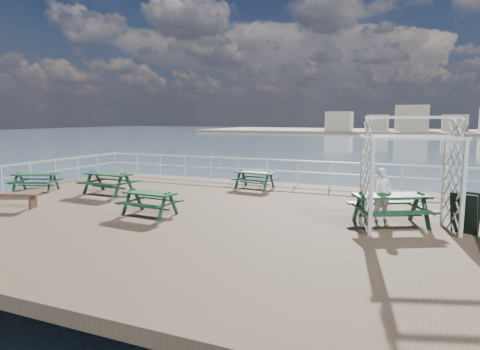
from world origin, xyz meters
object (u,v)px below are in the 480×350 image
object	(u,v)px
person	(382,195)
picnic_table_a	(36,178)
flat_bench_near	(13,197)
trellis_arbor	(410,180)
picnic_table_d	(108,179)
picnic_table_c	(391,203)
picnic_table_e	(150,198)
picnic_table_b	(255,176)

from	to	relation	value
person	picnic_table_a	bearing A→B (deg)	144.10
flat_bench_near	trellis_arbor	bearing A→B (deg)	-8.82
trellis_arbor	person	bearing A→B (deg)	114.39
flat_bench_near	trellis_arbor	world-z (taller)	trellis_arbor
flat_bench_near	trellis_arbor	distance (m)	12.42
trellis_arbor	person	distance (m)	1.25
picnic_table_d	trellis_arbor	size ratio (longest dim) A/B	0.65
picnic_table_c	flat_bench_near	size ratio (longest dim) A/B	1.41
flat_bench_near	trellis_arbor	xyz separation A→B (m)	(12.18, 2.27, 0.97)
picnic_table_a	flat_bench_near	distance (m)	3.37
picnic_table_a	trellis_arbor	xyz separation A→B (m)	(14.22, -0.41, 0.82)
picnic_table_c	trellis_arbor	distance (m)	0.94
trellis_arbor	picnic_table_c	bearing A→B (deg)	122.03
trellis_arbor	picnic_table_e	bearing A→B (deg)	170.91
picnic_table_c	picnic_table_d	size ratio (longest dim) A/B	1.29
picnic_table_e	flat_bench_near	distance (m)	4.86
picnic_table_a	picnic_table_b	bearing A→B (deg)	6.81
picnic_table_a	picnic_table_c	size ratio (longest dim) A/B	0.82
picnic_table_b	picnic_table_d	size ratio (longest dim) A/B	0.90
picnic_table_b	picnic_table_c	distance (m)	7.24
person	picnic_table_b	bearing A→B (deg)	107.27
flat_bench_near	picnic_table_d	bearing A→B (deg)	53.54
picnic_table_e	trellis_arbor	world-z (taller)	trellis_arbor
picnic_table_d	flat_bench_near	distance (m)	3.60
picnic_table_b	person	xyz separation A→B (m)	(5.53, -3.89, 0.27)
flat_bench_near	person	world-z (taller)	person
person	flat_bench_near	bearing A→B (deg)	157.47
picnic_table_b	person	bearing A→B (deg)	-28.24
picnic_table_e	person	xyz separation A→B (m)	(6.66, 2.07, 0.26)
picnic_table_c	picnic_table_e	xyz separation A→B (m)	(-6.95, -1.65, -0.11)
picnic_table_d	person	bearing A→B (deg)	0.94
picnic_table_d	picnic_table_a	bearing A→B (deg)	-163.39
picnic_table_b	trellis_arbor	distance (m)	7.89
picnic_table_a	flat_bench_near	size ratio (longest dim) A/B	1.16
picnic_table_b	picnic_table_c	xyz separation A→B (m)	(5.82, -4.31, 0.12)
picnic_table_c	person	distance (m)	0.53
picnic_table_d	flat_bench_near	xyz separation A→B (m)	(-1.05, -3.43, -0.21)
picnic_table_e	trellis_arbor	distance (m)	7.57
person	trellis_arbor	bearing A→B (deg)	-84.44
picnic_table_a	picnic_table_b	distance (m)	9.02
picnic_table_d	person	distance (m)	10.37
picnic_table_c	picnic_table_e	bearing A→B (deg)	165.88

